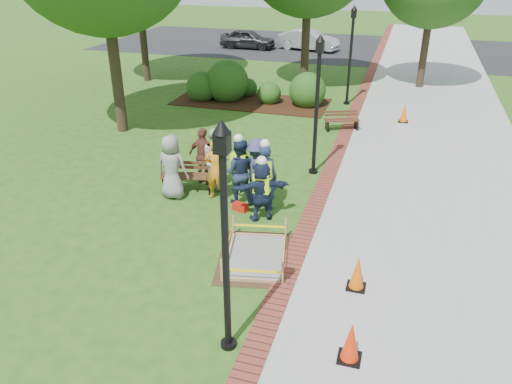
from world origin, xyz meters
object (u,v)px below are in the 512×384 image
(hivis_worker_b, at_px, (265,175))
(bench_near, at_px, (188,182))
(hivis_worker_a, at_px, (262,188))
(lamp_near, at_px, (225,227))
(hivis_worker_c, at_px, (239,170))
(wet_concrete_pad, at_px, (256,249))
(cone_front, at_px, (351,343))

(hivis_worker_b, bearing_deg, bench_near, 169.97)
(bench_near, bearing_deg, hivis_worker_a, -21.73)
(lamp_near, height_order, hivis_worker_c, lamp_near)
(wet_concrete_pad, height_order, lamp_near, lamp_near)
(bench_near, bearing_deg, hivis_worker_b, -10.03)
(wet_concrete_pad, xyz_separation_m, hivis_worker_c, (-1.24, 2.53, 0.76))
(hivis_worker_a, bearing_deg, hivis_worker_c, 139.72)
(hivis_worker_a, bearing_deg, cone_front, -56.78)
(lamp_near, bearing_deg, bench_near, 119.98)
(lamp_near, xyz_separation_m, hivis_worker_b, (-0.82, 5.24, -1.49))
(wet_concrete_pad, bearing_deg, hivis_worker_c, 116.14)
(lamp_near, relative_size, hivis_worker_b, 2.12)
(hivis_worker_b, height_order, hivis_worker_c, hivis_worker_c)
(bench_near, relative_size, lamp_near, 0.38)
(lamp_near, height_order, hivis_worker_b, lamp_near)
(wet_concrete_pad, distance_m, cone_front, 3.56)
(hivis_worker_a, bearing_deg, wet_concrete_pad, -77.87)
(hivis_worker_a, xyz_separation_m, hivis_worker_b, (-0.09, 0.58, 0.10))
(wet_concrete_pad, height_order, bench_near, bench_near)
(wet_concrete_pad, distance_m, bench_near, 4.06)
(hivis_worker_c, bearing_deg, hivis_worker_b, -10.86)
(lamp_near, bearing_deg, cone_front, 7.95)
(wet_concrete_pad, bearing_deg, bench_near, 136.04)
(lamp_near, height_order, hivis_worker_a, lamp_near)
(wet_concrete_pad, xyz_separation_m, hivis_worker_a, (-0.39, 1.81, 0.65))
(bench_near, relative_size, hivis_worker_c, 0.80)
(hivis_worker_b, bearing_deg, lamp_near, -81.05)
(hivis_worker_c, bearing_deg, cone_front, -53.88)
(cone_front, bearing_deg, wet_concrete_pad, 134.03)
(hivis_worker_c, bearing_deg, bench_near, 170.34)
(lamp_near, bearing_deg, hivis_worker_a, 98.98)
(wet_concrete_pad, relative_size, bench_near, 1.60)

